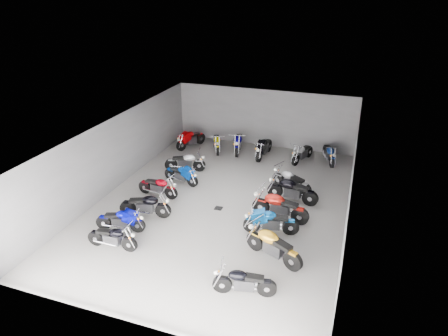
{
  "coord_description": "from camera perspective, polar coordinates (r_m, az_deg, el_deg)",
  "views": [
    {
      "loc": [
        4.86,
        -13.83,
        8.43
      ],
      "look_at": [
        -0.37,
        1.26,
        1.0
      ],
      "focal_mm": 32.0,
      "sensor_mm": 36.0,
      "label": 1
    }
  ],
  "objects": [
    {
      "name": "motorcycle_right_a",
      "position": [
        12.19,
        2.81,
        -15.91
      ],
      "size": [
        1.89,
        0.55,
        0.84
      ],
      "rotation": [
        0.0,
        0.0,
        1.78
      ],
      "color": "black",
      "rests_on": "ground"
    },
    {
      "name": "motorcycle_right_b",
      "position": [
        13.53,
        7.0,
        -10.94
      ],
      "size": [
        2.1,
        1.07,
        0.99
      ],
      "rotation": [
        0.0,
        0.0,
        1.14
      ],
      "color": "black",
      "rests_on": "ground"
    },
    {
      "name": "motorcycle_left_f",
      "position": [
        19.59,
        -5.52,
        0.88
      ],
      "size": [
        1.97,
        0.66,
        0.88
      ],
      "rotation": [
        0.0,
        0.0,
        -1.3
      ],
      "color": "black",
      "rests_on": "ground"
    },
    {
      "name": "wall_back",
      "position": [
        22.45,
        5.75,
        7.11
      ],
      "size": [
        10.0,
        0.1,
        3.2
      ],
      "primitive_type": "cube",
      "color": "slate",
      "rests_on": "ground"
    },
    {
      "name": "drain_grate",
      "position": [
        16.5,
        -0.79,
        -5.75
      ],
      "size": [
        0.32,
        0.32,
        0.01
      ],
      "primitive_type": "cube",
      "color": "black",
      "rests_on": "ground"
    },
    {
      "name": "motorcycle_right_d",
      "position": [
        15.67,
        7.93,
        -5.49
      ],
      "size": [
        2.3,
        0.54,
        1.01
      ],
      "rotation": [
        0.0,
        0.0,
        1.44
      ],
      "color": "black",
      "rests_on": "ground"
    },
    {
      "name": "motorcycle_left_a",
      "position": [
        14.49,
        -15.63,
        -9.51
      ],
      "size": [
        1.88,
        0.39,
        0.83
      ],
      "rotation": [
        0.0,
        0.0,
        -1.52
      ],
      "color": "black",
      "rests_on": "ground"
    },
    {
      "name": "wall_right",
      "position": [
        15.42,
        17.61,
        -2.6
      ],
      "size": [
        0.1,
        14.0,
        3.2
      ],
      "primitive_type": "cube",
      "color": "slate",
      "rests_on": "ground"
    },
    {
      "name": "motorcycle_back_b",
      "position": [
        21.9,
        -1.02,
        3.66
      ],
      "size": [
        0.91,
        1.9,
        0.88
      ],
      "rotation": [
        0.0,
        0.0,
        3.54
      ],
      "color": "black",
      "rests_on": "ground"
    },
    {
      "name": "motorcycle_left_b",
      "position": [
        15.36,
        -14.52,
        -7.22
      ],
      "size": [
        1.89,
        0.51,
        0.83
      ],
      "rotation": [
        0.0,
        0.0,
        -1.39
      ],
      "color": "black",
      "rests_on": "ground"
    },
    {
      "name": "motorcycle_left_c",
      "position": [
        16.02,
        -11.12,
        -5.26
      ],
      "size": [
        2.06,
        0.59,
        0.91
      ],
      "rotation": [
        0.0,
        0.0,
        -1.37
      ],
      "color": "black",
      "rests_on": "ground"
    },
    {
      "name": "motorcycle_right_e",
      "position": [
        16.99,
        9.67,
        -3.16
      ],
      "size": [
        2.2,
        0.5,
        0.97
      ],
      "rotation": [
        0.0,
        0.0,
        1.45
      ],
      "color": "black",
      "rests_on": "ground"
    },
    {
      "name": "ceiling",
      "position": [
        15.56,
        -0.23,
        5.38
      ],
      "size": [
        10.0,
        14.0,
        0.04
      ],
      "primitive_type": "cube",
      "color": "black",
      "rests_on": "wall_back"
    },
    {
      "name": "motorcycle_left_e",
      "position": [
        18.39,
        -6.1,
        -0.92
      ],
      "size": [
        1.85,
        0.59,
        0.82
      ],
      "rotation": [
        0.0,
        0.0,
        -1.82
      ],
      "color": "black",
      "rests_on": "ground"
    },
    {
      "name": "motorcycle_back_e",
      "position": [
        20.95,
        11.12,
        2.15
      ],
      "size": [
        0.81,
        1.92,
        0.88
      ],
      "rotation": [
        0.0,
        0.0,
        2.79
      ],
      "color": "black",
      "rests_on": "ground"
    },
    {
      "name": "motorcycle_back_f",
      "position": [
        21.16,
        14.78,
        2.03
      ],
      "size": [
        0.8,
        1.95,
        0.89
      ],
      "rotation": [
        0.0,
        0.0,
        3.48
      ],
      "color": "black",
      "rests_on": "ground"
    },
    {
      "name": "wall_left",
      "position": [
        18.31,
        -15.17,
        2.13
      ],
      "size": [
        0.1,
        14.0,
        3.2
      ],
      "primitive_type": "cube",
      "color": "slate",
      "rests_on": "ground"
    },
    {
      "name": "motorcycle_left_d",
      "position": [
        17.43,
        -9.38,
        -2.63
      ],
      "size": [
        1.92,
        0.42,
        0.84
      ],
      "rotation": [
        0.0,
        0.0,
        -1.66
      ],
      "color": "black",
      "rests_on": "ground"
    },
    {
      "name": "ground",
      "position": [
        16.91,
        -0.21,
        -4.96
      ],
      "size": [
        14.0,
        14.0,
        0.0
      ],
      "primitive_type": "plane",
      "color": "gray",
      "rests_on": "ground"
    },
    {
      "name": "motorcycle_right_f",
      "position": [
        17.88,
        9.54,
        -1.81
      ],
      "size": [
        1.9,
        0.94,
        0.89
      ],
      "rotation": [
        0.0,
        0.0,
        1.15
      ],
      "color": "black",
      "rests_on": "ground"
    },
    {
      "name": "motorcycle_right_c",
      "position": [
        14.82,
        6.66,
        -7.64
      ],
      "size": [
        2.03,
        0.61,
        0.9
      ],
      "rotation": [
        0.0,
        0.0,
        1.79
      ],
      "color": "black",
      "rests_on": "ground"
    },
    {
      "name": "motorcycle_back_a",
      "position": [
        22.43,
        -4.8,
        4.16
      ],
      "size": [
        0.96,
        1.97,
        0.92
      ],
      "rotation": [
        0.0,
        0.0,
        2.73
      ],
      "color": "black",
      "rests_on": "ground"
    },
    {
      "name": "motorcycle_back_c",
      "position": [
        21.76,
        2.03,
        3.69
      ],
      "size": [
        0.67,
        2.25,
        1.0
      ],
      "rotation": [
        0.0,
        0.0,
        3.36
      ],
      "color": "black",
      "rests_on": "ground"
    },
    {
      "name": "motorcycle_back_d",
      "position": [
        21.2,
        5.7,
        2.93
      ],
      "size": [
        0.48,
        2.2,
        0.97
      ],
      "rotation": [
        0.0,
        0.0,
        3.05
      ],
      "color": "black",
      "rests_on": "ground"
    }
  ]
}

